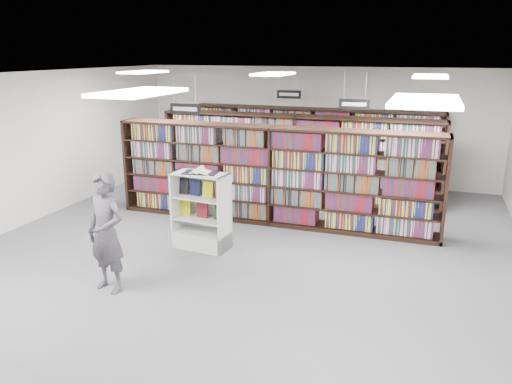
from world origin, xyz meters
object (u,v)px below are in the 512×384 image
(bookshelf_row_near, at_px, (273,176))
(endcap_display, at_px, (202,223))
(open_book, at_px, (200,171))
(shopper, at_px, (106,233))

(bookshelf_row_near, xyz_separation_m, endcap_display, (-0.83, -1.78, -0.57))
(open_book, height_order, shopper, shopper)
(endcap_display, height_order, open_book, open_book)
(shopper, bearing_deg, bookshelf_row_near, 81.04)
(endcap_display, xyz_separation_m, shopper, (-0.61, -2.09, 0.46))
(bookshelf_row_near, height_order, endcap_display, bookshelf_row_near)
(bookshelf_row_near, xyz_separation_m, shopper, (-1.44, -3.87, -0.11))
(endcap_display, bearing_deg, bookshelf_row_near, 70.25)
(open_book, bearing_deg, endcap_display, 76.39)
(bookshelf_row_near, distance_m, endcap_display, 2.05)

